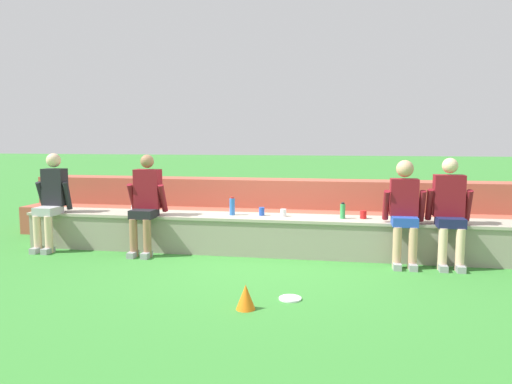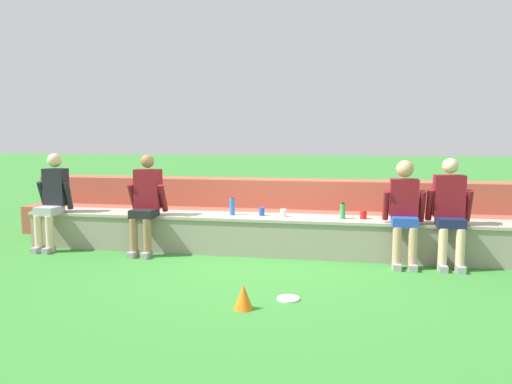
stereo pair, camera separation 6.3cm
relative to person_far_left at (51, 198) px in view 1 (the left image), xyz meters
The scene contains 15 objects.
ground_plane 3.31m from the person_far_left, ahead, with size 80.00×80.00×0.00m, color #388433.
stone_seating_wall 3.27m from the person_far_left, ahead, with size 7.26×0.64×0.54m.
brick_bleachers 3.59m from the person_far_left, 25.55° to the left, with size 8.86×1.13×0.95m.
person_far_left is the anchor object (origin of this frame).
person_left_of_center 1.49m from the person_far_left, ahead, with size 0.55×0.55×1.42m.
person_center 5.04m from the person_far_left, ahead, with size 0.53×0.52×1.37m.
person_right_of_center 5.60m from the person_far_left, ahead, with size 0.55×0.53×1.40m.
water_bottle_near_left 4.27m from the person_far_left, ahead, with size 0.07×0.07×0.22m.
water_bottle_near_right 2.70m from the person_far_left, ahead, with size 0.08×0.08×0.27m.
water_bottle_mid_right 1.20m from the person_far_left, 16.65° to the left, with size 0.08×0.08×0.26m.
plastic_cup_middle 3.13m from the person_far_left, ahead, with size 0.08×0.08×0.12m, color blue.
plastic_cup_right_end 3.45m from the person_far_left, ahead, with size 0.09×0.09×0.10m, color white.
plastic_cup_left_end 4.56m from the person_far_left, ahead, with size 0.09×0.09×0.11m, color red.
frisbee 4.14m from the person_far_left, 23.36° to the right, with size 0.23×0.23×0.02m, color white.
sports_cone 3.93m from the person_far_left, 30.54° to the right, with size 0.19×0.19×0.25m, color orange.
Camera 1 is at (1.00, -6.31, 1.65)m, focal length 33.15 mm.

